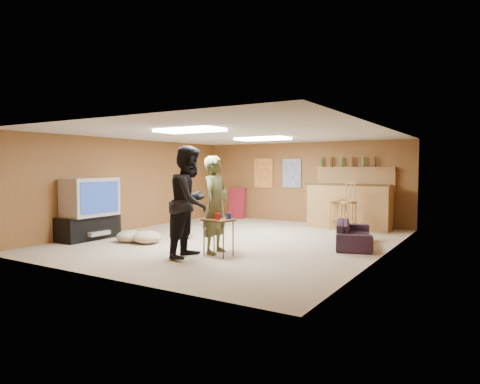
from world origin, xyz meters
The scene contains 32 objects.
ground centered at (0.00, 0.00, 0.00)m, with size 7.00×7.00×0.00m, color tan.
ceiling centered at (0.00, 0.00, 2.20)m, with size 6.00×7.00×0.02m, color silver.
wall_back centered at (0.00, 3.50, 1.10)m, with size 6.00×0.02×2.20m, color brown.
wall_front centered at (0.00, -3.50, 1.10)m, with size 6.00×0.02×2.20m, color brown.
wall_left centered at (-3.00, 0.00, 1.10)m, with size 0.02×7.00×2.20m, color brown.
wall_right centered at (3.00, 0.00, 1.10)m, with size 0.02×7.00×2.20m, color brown.
tv_stand centered at (-2.72, -1.50, 0.25)m, with size 0.55×1.30×0.50m, color black.
dvd_box centered at (-2.50, -1.50, 0.15)m, with size 0.35×0.50×0.08m, color #B2B2B7.
tv_body centered at (-2.65, -1.50, 0.90)m, with size 0.60×1.10×0.80m, color #B2B2B7.
tv_screen centered at (-2.34, -1.50, 0.90)m, with size 0.02×0.95×0.65m, color navy.
bar_counter centered at (1.50, 2.95, 0.55)m, with size 2.00×0.60×1.10m, color olive.
bar_lip centered at (1.50, 2.70, 1.10)m, with size 2.10×0.12×0.05m, color #3F2B14.
bar_shelf centered at (1.50, 3.40, 1.50)m, with size 2.00×0.18×0.05m, color olive.
bar_backing centered at (1.50, 3.42, 1.20)m, with size 2.00×0.14×0.60m, color olive.
poster_left centered at (-1.20, 3.46, 1.35)m, with size 0.60×0.03×0.85m, color #BF3F26.
poster_right centered at (-0.30, 3.46, 1.35)m, with size 0.55×0.03×0.80m, color #334C99.
folding_chair_stack centered at (-2.00, 3.30, 0.45)m, with size 0.50×0.14×0.90m, color maroon.
ceiling_panel_front centered at (0.00, -1.50, 2.17)m, with size 1.20×0.60×0.04m, color white.
ceiling_panel_back centered at (0.00, 1.20, 2.17)m, with size 1.20×0.60×0.04m, color white.
person_olive centered at (0.41, -1.30, 0.86)m, with size 0.63×0.41×1.72m, color brown.
person_black centered at (0.22, -1.78, 0.94)m, with size 0.92×0.71×1.88m, color black.
sofa centered at (2.30, 0.66, 0.24)m, with size 1.63×0.64×0.48m, color black.
tray_table centered at (0.58, -1.46, 0.32)m, with size 0.49×0.39×0.64m, color #3F2B14.
cup_red_near centered at (0.46, -1.41, 0.69)m, with size 0.08×0.08×0.11m, color red.
cup_red_far centered at (0.64, -1.55, 0.69)m, with size 0.08×0.08×0.12m, color red.
cup_blue centered at (0.73, -1.36, 0.69)m, with size 0.08×0.08×0.10m, color #162E98.
bar_stool_left centered at (1.30, 2.63, 0.58)m, with size 0.37×0.37×1.17m, color olive, non-canonical shape.
bar_stool_right centered at (1.72, 2.17, 0.54)m, with size 0.34×0.34×1.08m, color olive, non-canonical shape.
cushion_near_tv centered at (-1.30, -1.23, 0.13)m, with size 0.57×0.57×0.25m, color tan.
cushion_mid centered at (-1.09, -0.39, 0.11)m, with size 0.48×0.48×0.21m, color tan.
cushion_far centered at (-1.72, -1.30, 0.12)m, with size 0.53×0.53×0.24m, color tan.
bottle_row centered at (1.30, 3.38, 1.65)m, with size 1.48×0.08×0.26m, color #3F7233, non-canonical shape.
Camera 1 is at (4.70, -7.47, 1.54)m, focal length 32.00 mm.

